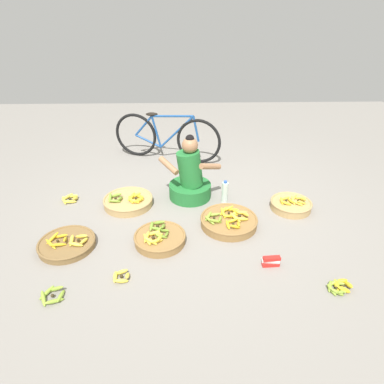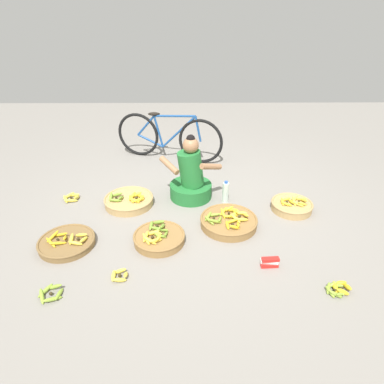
{
  "view_description": "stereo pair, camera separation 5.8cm",
  "coord_description": "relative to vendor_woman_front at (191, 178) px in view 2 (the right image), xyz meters",
  "views": [
    {
      "loc": [
        -0.08,
        -3.26,
        2.08
      ],
      "look_at": [
        0.0,
        -0.2,
        0.35
      ],
      "focal_mm": 30.55,
      "sensor_mm": 36.0,
      "label": 1
    },
    {
      "loc": [
        -0.03,
        -3.26,
        2.08
      ],
      "look_at": [
        0.0,
        -0.2,
        0.35
      ],
      "focal_mm": 30.55,
      "sensor_mm": 36.0,
      "label": 2
    }
  ],
  "objects": [
    {
      "name": "ground_plane",
      "position": [
        0.01,
        -0.3,
        -0.26
      ],
      "size": [
        10.0,
        10.0,
        0.0
      ],
      "primitive_type": "plane",
      "color": "gray"
    },
    {
      "name": "loose_bananas_front_left",
      "position": [
        -0.63,
        -1.41,
        -0.24
      ],
      "size": [
        0.15,
        0.16,
        0.08
      ],
      "color": "yellow",
      "rests_on": "ground"
    },
    {
      "name": "vendor_woman_front",
      "position": [
        0.0,
        0.0,
        0.0
      ],
      "size": [
        0.76,
        0.52,
        0.82
      ],
      "color": "#237233",
      "rests_on": "ground"
    },
    {
      "name": "loose_bananas_mid_right",
      "position": [
        -1.17,
        -1.62,
        -0.24
      ],
      "size": [
        0.22,
        0.22,
        0.09
      ],
      "color": "#8CAD38",
      "rests_on": "ground"
    },
    {
      "name": "banana_basket_front_center",
      "position": [
        1.19,
        -0.31,
        -0.21
      ],
      "size": [
        0.48,
        0.48,
        0.16
      ],
      "color": "tan",
      "rests_on": "ground"
    },
    {
      "name": "bicycle_leaning",
      "position": [
        -0.34,
        1.21,
        0.09
      ],
      "size": [
        1.64,
        0.56,
        0.73
      ],
      "color": "black",
      "rests_on": "ground"
    },
    {
      "name": "banana_basket_front_right",
      "position": [
        -1.24,
        -0.96,
        -0.22
      ],
      "size": [
        0.56,
        0.56,
        0.14
      ],
      "color": "brown",
      "rests_on": "ground"
    },
    {
      "name": "banana_basket_back_right",
      "position": [
        -0.33,
        -0.91,
        -0.21
      ],
      "size": [
        0.53,
        0.53,
        0.17
      ],
      "color": "olive",
      "rests_on": "ground"
    },
    {
      "name": "loose_bananas_back_center",
      "position": [
        1.23,
        -1.59,
        -0.23
      ],
      "size": [
        0.23,
        0.19,
        0.08
      ],
      "color": "gold",
      "rests_on": "ground"
    },
    {
      "name": "banana_basket_near_bicycle",
      "position": [
        0.41,
        -0.63,
        -0.21
      ],
      "size": [
        0.62,
        0.62,
        0.17
      ],
      "color": "olive",
      "rests_on": "ground"
    },
    {
      "name": "packet_carton_stack",
      "position": [
        0.72,
        -1.27,
        -0.22
      ],
      "size": [
        0.17,
        0.08,
        0.09
      ],
      "color": "red",
      "rests_on": "ground"
    },
    {
      "name": "loose_bananas_near_vendor",
      "position": [
        -1.48,
        -0.05,
        -0.23
      ],
      "size": [
        0.22,
        0.23,
        0.09
      ],
      "color": "yellow",
      "rests_on": "ground"
    },
    {
      "name": "water_bottle",
      "position": [
        0.42,
        -0.12,
        -0.13
      ],
      "size": [
        0.08,
        0.08,
        0.28
      ],
      "color": "silver",
      "rests_on": "ground"
    },
    {
      "name": "banana_basket_back_left",
      "position": [
        -0.75,
        -0.18,
        -0.21
      ],
      "size": [
        0.59,
        0.59,
        0.17
      ],
      "color": "tan",
      "rests_on": "ground"
    }
  ]
}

